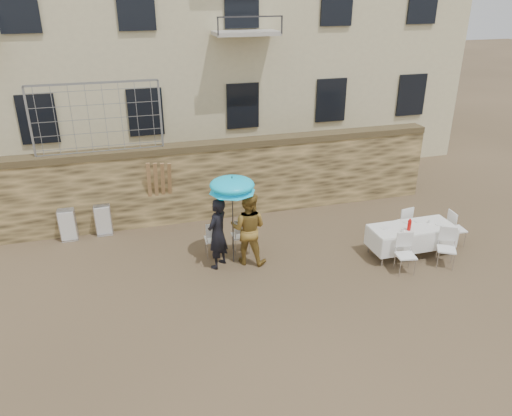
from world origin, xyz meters
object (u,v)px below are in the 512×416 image
object	(u,v)px
table_chair_back	(401,222)
chair_stack_left	(68,223)
banquet_table	(412,228)
man_suit	(218,234)
table_chair_front_right	(447,248)
table_chair_side	(457,228)
chair_stack_right	(103,219)
table_chair_front_left	(406,255)
soda_bottle	(409,225)
couple_chair_right	(241,234)
umbrella	(232,188)
couple_chair_left	(213,238)
woman_dress	(248,228)

from	to	relation	value
table_chair_back	chair_stack_left	xyz separation A→B (m)	(-8.47, 2.48, -0.02)
banquet_table	table_chair_back	bearing A→B (deg)	75.96
man_suit	table_chair_front_right	size ratio (longest dim) A/B	1.83
table_chair_side	chair_stack_right	bearing A→B (deg)	74.95
man_suit	table_chair_back	distance (m)	4.96
table_chair_front_left	banquet_table	bearing A→B (deg)	60.74
table_chair_front_left	table_chair_side	xyz separation A→B (m)	(2.00, 0.85, 0.00)
table_chair_front_right	table_chair_back	size ratio (longest dim) A/B	1.00
soda_bottle	table_chair_front_right	bearing A→B (deg)	-40.60
soda_bottle	table_chair_front_right	world-z (taller)	soda_bottle
table_chair_front_left	man_suit	bearing A→B (deg)	169.40
couple_chair_right	chair_stack_right	xyz separation A→B (m)	(-3.32, 1.97, -0.02)
table_chair_front_left	chair_stack_right	xyz separation A→B (m)	(-6.77, 4.03, -0.02)
table_chair_side	chair_stack_left	bearing A→B (deg)	76.67
umbrella	couple_chair_left	distance (m)	1.60
man_suit	banquet_table	size ratio (longest dim) A/B	0.84
table_chair_front_left	chair_stack_left	bearing A→B (deg)	161.69
chair_stack_left	chair_stack_right	xyz separation A→B (m)	(0.90, 0.00, 0.00)
umbrella	table_chair_back	bearing A→B (deg)	-0.75
woman_dress	umbrella	xyz separation A→B (m)	(-0.35, 0.10, 1.05)
couple_chair_left	table_chair_side	bearing A→B (deg)	171.95
man_suit	table_chair_back	world-z (taller)	man_suit
man_suit	table_chair_front_left	xyz separation A→B (m)	(4.15, -1.51, -0.40)
table_chair_front_left	table_chair_back	distance (m)	1.74
woman_dress	chair_stack_left	distance (m)	4.98
banquet_table	chair_stack_left	bearing A→B (deg)	158.38
banquet_table	table_chair_front_right	world-z (taller)	table_chair_front_right
couple_chair_right	chair_stack_left	bearing A→B (deg)	-24.67
umbrella	couple_chair_right	size ratio (longest dim) A/B	2.16
couple_chair_right	table_chair_back	xyz separation A→B (m)	(4.25, -0.51, 0.00)
table_chair_back	table_chair_front_right	bearing A→B (deg)	91.04
woman_dress	table_chair_front_right	bearing A→B (deg)	-170.41
table_chair_front_right	couple_chair_right	bearing A→B (deg)	-174.18
chair_stack_right	chair_stack_left	bearing A→B (deg)	180.00
table_chair_front_right	chair_stack_right	bearing A→B (deg)	-176.92
table_chair_side	banquet_table	bearing A→B (deg)	98.94
banquet_table	umbrella	bearing A→B (deg)	168.82
table_chair_side	chair_stack_right	size ratio (longest dim) A/B	1.04
woman_dress	couple_chair_right	bearing A→B (deg)	-56.66
soda_bottle	chair_stack_left	world-z (taller)	soda_bottle
table_chair_back	table_chair_side	distance (m)	1.39
couple_chair_right	table_chair_front_left	size ratio (longest dim) A/B	1.00
man_suit	table_chair_side	xyz separation A→B (m)	(6.15, -0.66, -0.40)
couple_chair_left	chair_stack_right	world-z (taller)	couple_chair_left
couple_chair_left	table_chair_front_left	xyz separation A→B (m)	(4.15, -2.06, 0.00)
woman_dress	couple_chair_left	xyz separation A→B (m)	(-0.75, 0.55, -0.43)
man_suit	couple_chair_left	world-z (taller)	man_suit
chair_stack_left	chair_stack_right	bearing A→B (deg)	0.00
table_chair_back	chair_stack_right	size ratio (longest dim) A/B	1.04
soda_bottle	table_chair_back	xyz separation A→B (m)	(0.40, 0.95, -0.43)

